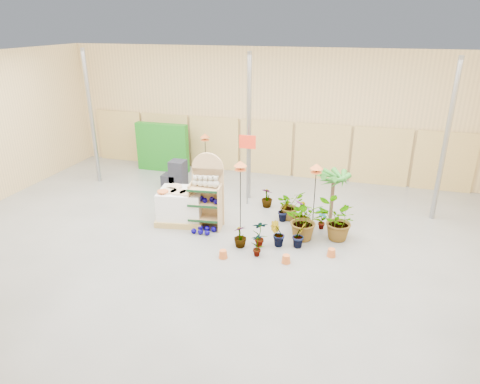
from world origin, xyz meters
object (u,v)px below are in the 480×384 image
(pallet_stack, at_px, (181,206))
(display_shelf, at_px, (207,193))
(bird_table_front, at_px, (240,166))
(potted_plant_2, at_px, (305,220))

(pallet_stack, bearing_deg, display_shelf, -11.60)
(display_shelf, height_order, bird_table_front, display_shelf)
(display_shelf, distance_m, potted_plant_2, 2.72)
(display_shelf, bearing_deg, pallet_stack, 170.33)
(pallet_stack, height_order, potted_plant_2, potted_plant_2)
(display_shelf, height_order, pallet_stack, display_shelf)
(pallet_stack, xyz_separation_m, potted_plant_2, (3.49, -0.09, 0.08))
(bird_table_front, bearing_deg, potted_plant_2, -0.81)
(bird_table_front, distance_m, potted_plant_2, 2.16)
(display_shelf, distance_m, pallet_stack, 0.93)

